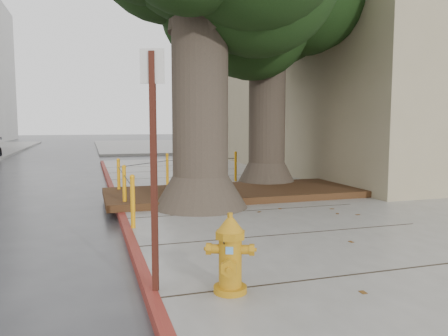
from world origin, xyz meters
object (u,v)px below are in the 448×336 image
object	(u,v)px
fire_hydrant	(230,254)
car_red	(333,146)
car_silver	(231,146)
signpost	(154,157)

from	to	relation	value
fire_hydrant	car_red	xyz separation A→B (m)	(13.08, 19.39, -0.03)
car_silver	car_red	world-z (taller)	car_silver
signpost	car_silver	size ratio (longest dim) A/B	0.77
car_silver	signpost	bearing A→B (deg)	157.08
fire_hydrant	car_silver	bearing A→B (deg)	93.59
car_silver	car_red	xyz separation A→B (m)	(6.23, -1.40, -0.02)
car_red	fire_hydrant	bearing A→B (deg)	144.72
car_red	signpost	bearing A→B (deg)	142.79
fire_hydrant	signpost	size ratio (longest dim) A/B	0.34
signpost	car_red	size ratio (longest dim) A/B	0.78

